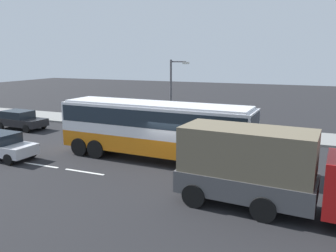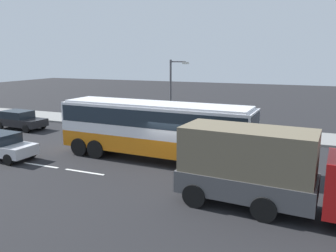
{
  "view_description": "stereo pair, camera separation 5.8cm",
  "coord_description": "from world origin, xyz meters",
  "px_view_note": "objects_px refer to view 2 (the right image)",
  "views": [
    {
      "loc": [
        6.65,
        -16.66,
        5.92
      ],
      "look_at": [
        -0.78,
        1.12,
        1.98
      ],
      "focal_mm": 36.54,
      "sensor_mm": 36.0,
      "label": 1
    },
    {
      "loc": [
        6.59,
        -16.68,
        5.92
      ],
      "look_at": [
        -0.78,
        1.12,
        1.98
      ],
      "focal_mm": 36.54,
      "sensor_mm": 36.0,
      "label": 2
    }
  ],
  "objects_px": {
    "pedestrian_near_curb": "(150,114)",
    "street_lamp": "(173,89)",
    "cargo_truck": "(271,168)",
    "car_black_sedan": "(20,120)",
    "coach_bus": "(154,125)"
  },
  "relations": [
    {
      "from": "street_lamp",
      "to": "coach_bus",
      "type": "bearing_deg",
      "value": -76.16
    },
    {
      "from": "cargo_truck",
      "to": "car_black_sedan",
      "type": "xyz_separation_m",
      "value": [
        -20.8,
        7.82,
        -0.89
      ]
    },
    {
      "from": "car_black_sedan",
      "to": "pedestrian_near_curb",
      "type": "distance_m",
      "value": 10.76
    },
    {
      "from": "cargo_truck",
      "to": "car_black_sedan",
      "type": "distance_m",
      "value": 22.24
    },
    {
      "from": "cargo_truck",
      "to": "street_lamp",
      "type": "distance_m",
      "value": 14.74
    },
    {
      "from": "car_black_sedan",
      "to": "street_lamp",
      "type": "distance_m",
      "value": 12.92
    },
    {
      "from": "pedestrian_near_curb",
      "to": "car_black_sedan",
      "type": "bearing_deg",
      "value": -119.81
    },
    {
      "from": "car_black_sedan",
      "to": "street_lamp",
      "type": "height_order",
      "value": "street_lamp"
    },
    {
      "from": "coach_bus",
      "to": "car_black_sedan",
      "type": "distance_m",
      "value": 14.39
    },
    {
      "from": "pedestrian_near_curb",
      "to": "street_lamp",
      "type": "xyz_separation_m",
      "value": [
        2.57,
        -1.18,
        2.28
      ]
    },
    {
      "from": "cargo_truck",
      "to": "car_black_sedan",
      "type": "height_order",
      "value": "cargo_truck"
    },
    {
      "from": "pedestrian_near_curb",
      "to": "coach_bus",
      "type": "bearing_deg",
      "value": -31.07
    },
    {
      "from": "coach_bus",
      "to": "pedestrian_near_curb",
      "type": "height_order",
      "value": "coach_bus"
    },
    {
      "from": "cargo_truck",
      "to": "street_lamp",
      "type": "bearing_deg",
      "value": 130.92
    },
    {
      "from": "pedestrian_near_curb",
      "to": "street_lamp",
      "type": "height_order",
      "value": "street_lamp"
    }
  ]
}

